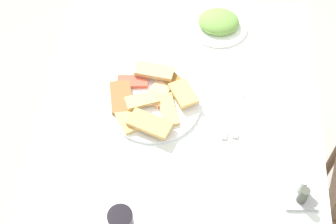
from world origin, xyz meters
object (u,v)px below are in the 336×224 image
at_px(condiment_caddy, 301,193).
at_px(fork, 227,114).
at_px(dining_table, 177,139).
at_px(salad_plate_greens, 219,23).
at_px(paper_napkin, 233,115).
at_px(pide_platter, 152,101).
at_px(spoon, 239,115).

bearing_deg(condiment_caddy, fork, -141.78).
bearing_deg(condiment_caddy, dining_table, -119.92).
height_order(salad_plate_greens, paper_napkin, salad_plate_greens).
bearing_deg(dining_table, condiment_caddy, 60.08).
bearing_deg(salad_plate_greens, fork, 5.85).
bearing_deg(dining_table, pide_platter, -132.23).
relative_size(fork, spoon, 1.09).
distance_m(spoon, condiment_caddy, 0.32).
bearing_deg(paper_napkin, spoon, 90.00).
bearing_deg(pide_platter, paper_napkin, 84.97).
xyz_separation_m(dining_table, condiment_caddy, (0.21, 0.37, 0.10)).
bearing_deg(paper_napkin, fork, -90.00).
bearing_deg(salad_plate_greens, pide_platter, -29.07).
bearing_deg(salad_plate_greens, spoon, 11.04).
height_order(salad_plate_greens, spoon, salad_plate_greens).
relative_size(dining_table, paper_napkin, 8.21).
xyz_separation_m(dining_table, fork, (-0.06, 0.15, 0.09)).
xyz_separation_m(dining_table, salad_plate_greens, (-0.45, 0.11, 0.10)).
xyz_separation_m(pide_platter, spoon, (0.02, 0.28, -0.01)).
bearing_deg(pide_platter, fork, 84.60).
distance_m(pide_platter, condiment_caddy, 0.54).
bearing_deg(pide_platter, condiment_caddy, 57.37).
relative_size(fork, condiment_caddy, 2.02).
bearing_deg(condiment_caddy, paper_napkin, -144.23).
bearing_deg(dining_table, paper_napkin, 108.35).
height_order(pide_platter, fork, pide_platter).
xyz_separation_m(pide_platter, paper_napkin, (0.02, 0.26, -0.01)).
distance_m(paper_napkin, condiment_caddy, 0.33).
bearing_deg(salad_plate_greens, condiment_caddy, 20.90).
bearing_deg(paper_napkin, dining_table, -71.65).
bearing_deg(paper_napkin, condiment_caddy, 35.77).
height_order(fork, spoon, same).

